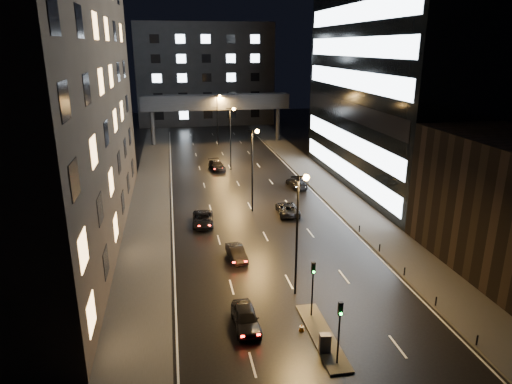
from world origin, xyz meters
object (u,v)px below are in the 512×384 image
car_away_c (203,219)px  utility_cabinet (325,343)px  car_away_a (246,318)px  car_away_d (217,165)px  car_away_b (237,253)px  car_toward_b (297,183)px  car_toward_a (287,209)px

car_away_c → utility_cabinet: bearing=-71.7°
car_away_a → car_away_d: 44.29m
car_away_b → car_away_c: car_away_c is taller
car_away_a → car_away_d: (2.49, 44.22, -0.01)m
car_away_c → car_toward_b: size_ratio=1.02×
car_toward_b → car_toward_a: bearing=63.7°
car_away_d → utility_cabinet: bearing=-95.3°
car_toward_a → utility_cabinet: 26.22m
car_away_b → car_toward_a: size_ratio=0.77×
car_away_a → utility_cabinet: 6.05m
car_away_b → car_away_a: bearing=-101.5°
car_away_d → car_toward_b: 15.66m
car_away_d → car_toward_a: (6.23, -22.19, -0.03)m
car_toward_a → car_away_b: bearing=57.4°
car_away_a → car_away_d: size_ratio=0.87×
car_away_b → car_toward_a: 13.46m
car_away_d → car_toward_a: bearing=-82.2°
car_toward_b → utility_cabinet: size_ratio=3.80×
car_away_a → car_away_b: 11.10m
car_away_d → car_away_a: bearing=-101.1°
car_toward_a → car_toward_b: (4.04, 10.38, 0.00)m
utility_cabinet → car_away_a: bearing=147.1°
car_away_a → car_away_b: (0.94, 11.06, -0.11)m
car_away_b → utility_cabinet: size_ratio=3.03×
car_away_a → utility_cabinet: bearing=-40.7°
car_away_b → utility_cabinet: utility_cabinet is taller
car_away_d → car_toward_b: car_away_d is taller
car_away_c → utility_cabinet: utility_cabinet is taller
utility_cabinet → car_away_c: bearing=111.2°
car_away_d → car_toward_a: 23.05m
car_toward_b → utility_cabinet: utility_cabinet is taller
car_away_d → car_away_b: bearing=-100.6°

